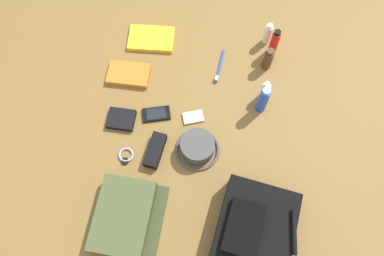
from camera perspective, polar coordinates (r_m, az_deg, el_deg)
name	(u,v)px	position (r m, az deg, el deg)	size (l,w,h in m)	color
ground_plane	(192,133)	(1.53, 0.00, -0.73)	(2.64, 2.02, 0.02)	brown
backpack	(254,231)	(1.38, 9.35, -15.25)	(0.38, 0.32, 0.14)	black
toiletry_pouch	(125,217)	(1.42, -10.16, -13.17)	(0.29, 0.26, 0.07)	#47512D
bucket_hat	(197,147)	(1.46, 0.84, -2.97)	(0.18, 0.18, 0.07)	#4A4A4A
toothpaste_tube	(268,34)	(1.72, 11.42, 13.84)	(0.03, 0.03, 0.12)	white
sunscreen_spray	(274,42)	(1.68, 12.40, 12.60)	(0.04, 0.04, 0.14)	red
cologne_bottle	(268,59)	(1.64, 11.46, 10.24)	(0.04, 0.04, 0.12)	#473319
lotion_bottle	(265,91)	(1.57, 11.03, 5.56)	(0.03, 0.03, 0.11)	beige
deodorant_spray	(263,100)	(1.52, 10.76, 4.23)	(0.04, 0.04, 0.16)	blue
paperback_novel	(151,39)	(1.74, -6.20, 13.33)	(0.13, 0.20, 0.02)	yellow
travel_guidebook	(129,74)	(1.65, -9.59, 8.05)	(0.12, 0.18, 0.03)	orange
cell_phone	(156,114)	(1.55, -5.44, 2.13)	(0.08, 0.12, 0.01)	black
media_player	(193,117)	(1.54, 0.22, 1.65)	(0.07, 0.10, 0.01)	#B7B7BC
wristwatch	(126,156)	(1.50, -10.00, -4.16)	(0.07, 0.06, 0.01)	#99999E
toothbrush	(219,68)	(1.65, 4.20, 9.11)	(0.17, 0.04, 0.02)	blue
wallet	(121,119)	(1.56, -10.70, 1.31)	(0.09, 0.11, 0.02)	black
sunglasses_case	(155,150)	(1.48, -5.61, -3.40)	(0.14, 0.06, 0.04)	black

